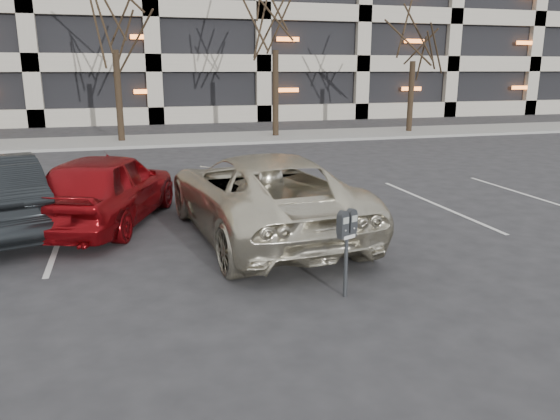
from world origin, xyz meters
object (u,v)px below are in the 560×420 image
parking_meter (347,232)px  suv_silver (262,194)px  tree_d (416,15)px  car_red (106,188)px

parking_meter → suv_silver: size_ratio=0.21×
tree_d → suv_silver: 19.40m
parking_meter → suv_silver: suv_silver is taller
tree_d → parking_meter: tree_d is taller
parking_meter → tree_d: bearing=35.0°
tree_d → parking_meter: size_ratio=6.28×
tree_d → suv_silver: bearing=-127.4°
suv_silver → tree_d: bearing=-132.2°
suv_silver → car_red: bearing=-33.3°
tree_d → suv_silver: size_ratio=1.31×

